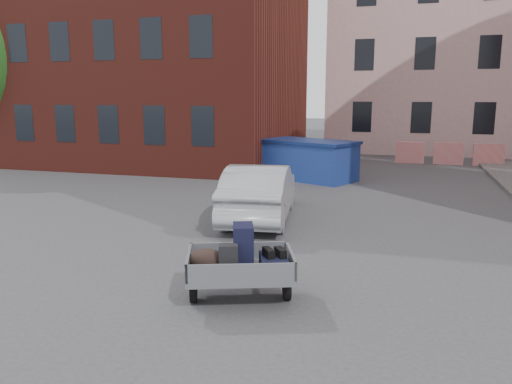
% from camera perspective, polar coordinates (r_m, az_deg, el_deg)
% --- Properties ---
extents(ground, '(120.00, 120.00, 0.00)m').
position_cam_1_polar(ground, '(10.06, 3.15, -7.14)').
color(ground, '#38383A').
rests_on(ground, ground).
extents(building_brick, '(12.00, 10.00, 14.00)m').
position_cam_1_polar(building_brick, '(25.25, -10.66, 19.63)').
color(building_brick, '#591E16').
rests_on(building_brick, ground).
extents(building_pink, '(16.00, 8.00, 14.00)m').
position_cam_1_polar(building_pink, '(31.78, 24.36, 17.05)').
color(building_pink, '#C19595').
rests_on(building_pink, ground).
extents(far_building, '(6.00, 6.00, 8.00)m').
position_cam_1_polar(far_building, '(38.38, -19.27, 11.69)').
color(far_building, maroon).
rests_on(far_building, ground).
extents(barriers, '(4.70, 0.18, 1.00)m').
position_cam_1_polar(barriers, '(24.54, 21.13, 4.10)').
color(barriers, red).
rests_on(barriers, ground).
extents(trailer, '(1.88, 1.98, 1.20)m').
position_cam_1_polar(trailer, '(7.70, -1.90, -8.13)').
color(trailer, black).
rests_on(trailer, ground).
extents(dumpster, '(3.97, 3.13, 1.48)m').
position_cam_1_polar(dumpster, '(18.93, 6.01, 3.70)').
color(dumpster, navy).
rests_on(dumpster, ground).
extents(silver_car, '(2.12, 4.49, 1.42)m').
position_cam_1_polar(silver_car, '(12.71, 0.43, 0.03)').
color(silver_car, '#9A9CA0').
rests_on(silver_car, ground).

